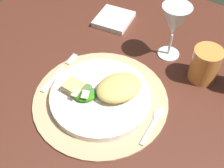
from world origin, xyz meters
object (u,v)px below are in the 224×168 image
dinner_plate (101,97)px  amber_tumbler (205,65)px  dining_table (119,112)px  fork (58,74)px  spoon (156,120)px  wine_glass (174,22)px  napkin (114,19)px

dinner_plate → amber_tumbler: 0.30m
dining_table → fork: (-0.15, -0.09, 0.17)m
spoon → amber_tumbler: amber_tumbler is taller
dinner_plate → spoon: 0.15m
dinner_plate → dining_table: bearing=91.7°
fork → wine_glass: 0.36m
fork → amber_tumbler: amber_tumbler is taller
napkin → amber_tumbler: bearing=-11.9°
dinner_plate → wine_glass: wine_glass is taller
fork → napkin: 0.30m
dining_table → napkin: bearing=127.8°
fork → amber_tumbler: size_ratio=1.66×
dining_table → dinner_plate: size_ratio=4.38×
dining_table → wine_glass: 0.34m
napkin → amber_tumbler: size_ratio=1.20×
wine_glass → dining_table: bearing=-111.3°
dinner_plate → napkin: 0.35m
dining_table → wine_glass: bearing=68.7°
dinner_plate → napkin: bearing=118.7°
dinner_plate → spoon: bearing=8.7°
fork → wine_glass: size_ratio=0.97×
napkin → dining_table: bearing=-52.2°
spoon → amber_tumbler: 0.21m
fork → wine_glass: bearing=50.2°
fork → napkin: bearing=92.6°
wine_glass → amber_tumbler: size_ratio=1.71×
dinner_plate → fork: dinner_plate is taller
dinner_plate → fork: 0.15m
wine_glass → amber_tumbler: bearing=-15.1°
dining_table → wine_glass: size_ratio=6.80×
amber_tumbler → napkin: bearing=168.1°
dinner_plate → napkin: size_ratio=2.20×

